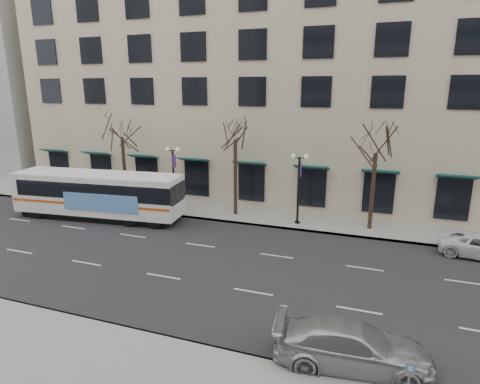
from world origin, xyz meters
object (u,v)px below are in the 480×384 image
at_px(lamp_post_right, 299,186).
at_px(silver_car, 352,345).
at_px(pay_station, 410,371).
at_px(lamp_post_left, 174,176).
at_px(tree_far_right, 377,139).
at_px(tree_far_left, 121,125).
at_px(city_bus, 99,194).
at_px(tree_far_mid, 235,127).

distance_m(lamp_post_right, silver_car, 15.37).
xyz_separation_m(silver_car, pay_station, (1.83, -1.10, 0.25)).
bearing_deg(pay_station, lamp_post_left, 132.76).
height_order(tree_far_right, pay_station, tree_far_right).
bearing_deg(tree_far_left, lamp_post_right, -2.29).
xyz_separation_m(tree_far_right, lamp_post_left, (-14.99, -0.60, -3.48)).
bearing_deg(silver_car, tree_far_left, 46.10).
relative_size(lamp_post_left, pay_station, 4.17).
bearing_deg(city_bus, tree_far_mid, 16.99).
bearing_deg(tree_far_right, pay_station, -83.76).
distance_m(lamp_post_left, silver_car, 20.85).
distance_m(tree_far_left, silver_car, 25.63).
bearing_deg(lamp_post_right, tree_far_mid, 173.17).
distance_m(tree_far_right, city_bus, 20.44).
xyz_separation_m(lamp_post_right, silver_car, (4.93, -14.40, -2.14)).
xyz_separation_m(tree_far_mid, lamp_post_right, (5.01, -0.60, -3.96)).
bearing_deg(tree_far_right, lamp_post_left, -177.71).
height_order(tree_far_left, tree_far_mid, tree_far_mid).
distance_m(lamp_post_left, pay_station, 22.90).
bearing_deg(lamp_post_right, pay_station, -66.46).
xyz_separation_m(tree_far_right, city_bus, (-19.53, -4.03, -4.49)).
bearing_deg(lamp_post_left, tree_far_mid, 6.85).
bearing_deg(city_bus, tree_far_left, 90.69).
bearing_deg(lamp_post_right, tree_far_right, 6.85).
bearing_deg(lamp_post_right, city_bus, -166.72).
distance_m(tree_far_left, pay_station, 27.65).
bearing_deg(tree_far_mid, lamp_post_left, -173.15).
bearing_deg(lamp_post_right, lamp_post_left, 180.00).
height_order(city_bus, silver_car, city_bus).
bearing_deg(pay_station, lamp_post_right, 109.08).
distance_m(tree_far_right, lamp_post_right, 6.11).
distance_m(tree_far_mid, lamp_post_left, 6.40).
distance_m(tree_far_left, tree_far_mid, 10.00).
xyz_separation_m(tree_far_mid, pay_station, (11.76, -16.10, -5.85)).
bearing_deg(lamp_post_left, pay_station, -42.78).
height_order(tree_far_left, lamp_post_right, tree_far_left).
xyz_separation_m(tree_far_left, lamp_post_right, (15.01, -0.60, -3.75)).
relative_size(lamp_post_right, pay_station, 4.17).
distance_m(tree_far_left, tree_far_right, 20.00).
bearing_deg(silver_car, pay_station, -128.05).
xyz_separation_m(tree_far_left, tree_far_right, (20.00, 0.00, -0.28)).
relative_size(tree_far_left, pay_station, 6.67).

